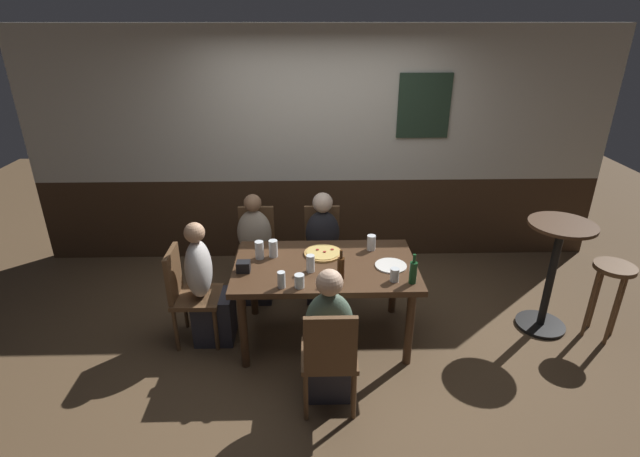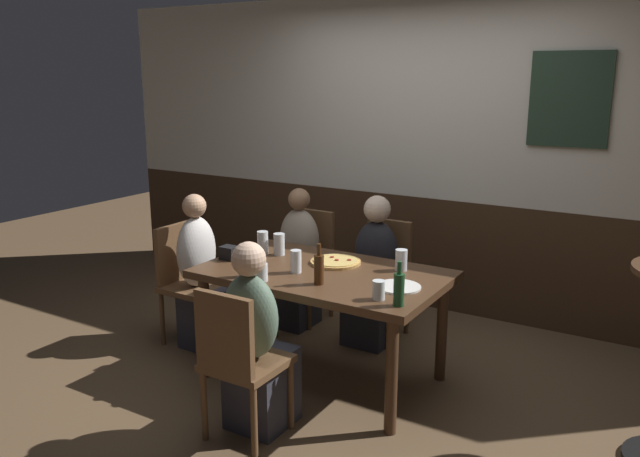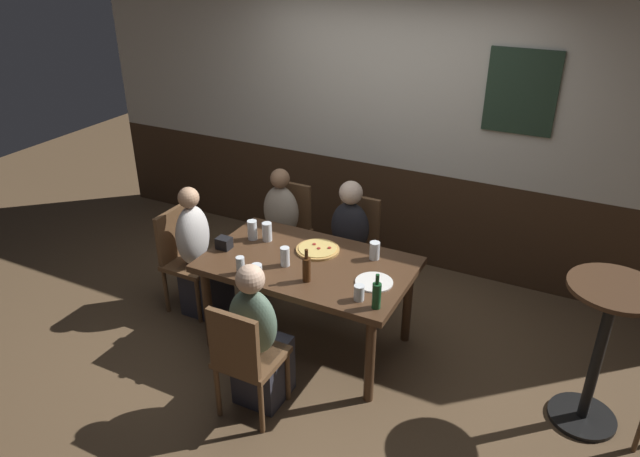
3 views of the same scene
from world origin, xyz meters
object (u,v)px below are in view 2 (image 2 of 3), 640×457
at_px(person_mid_far, 373,281).
at_px(person_head_west, 203,284).
at_px(dining_table, 323,283).
at_px(highball_clear, 401,262).
at_px(beer_bottle_green, 399,289).
at_px(pint_glass_amber, 244,268).
at_px(person_left_far, 296,268).
at_px(pint_glass_stout, 263,244).
at_px(condiment_caddy, 229,253).
at_px(beer_bottle_brown, 319,268).
at_px(plate_white_large, 398,287).
at_px(chair_mid_near, 238,357).
at_px(tumbler_water, 379,291).
at_px(pizza, 336,262).
at_px(beer_glass_half, 279,246).
at_px(beer_glass_tall, 261,273).
at_px(chair_mid_far, 383,272).
at_px(chair_left_far, 307,258).
at_px(chair_head_west, 186,277).
at_px(tumbler_short, 296,262).
at_px(person_mid_near, 257,352).

distance_m(person_mid_far, person_head_west, 1.25).
bearing_deg(dining_table, highball_clear, 32.20).
relative_size(dining_table, beer_bottle_green, 6.16).
xyz_separation_m(highball_clear, pint_glass_amber, (-0.77, -0.63, 0.00)).
bearing_deg(person_left_far, pint_glass_stout, -79.04).
bearing_deg(condiment_caddy, beer_bottle_brown, -9.28).
bearing_deg(plate_white_large, chair_mid_near, -123.64).
bearing_deg(pint_glass_amber, person_left_far, 106.84).
relative_size(dining_table, tumbler_water, 14.11).
bearing_deg(chair_mid_near, highball_clear, 69.76).
bearing_deg(chair_mid_near, person_head_west, 139.38).
distance_m(pizza, beer_glass_half, 0.44).
relative_size(dining_table, pint_glass_stout, 9.72).
height_order(beer_glass_tall, plate_white_large, beer_glass_tall).
relative_size(person_head_west, condiment_caddy, 10.28).
relative_size(tumbler_water, condiment_caddy, 0.99).
bearing_deg(chair_mid_far, beer_glass_half, -121.70).
distance_m(person_left_far, highball_clear, 1.24).
bearing_deg(pint_glass_amber, beer_glass_half, 100.39).
bearing_deg(tumbler_water, beer_glass_tall, -174.19).
distance_m(chair_mid_far, beer_bottle_green, 1.42).
bearing_deg(pint_glass_stout, chair_left_far, 98.61).
bearing_deg(beer_glass_tall, beer_bottle_brown, 21.46).
distance_m(chair_head_west, tumbler_short, 1.11).
bearing_deg(pizza, pint_glass_amber, -121.79).
distance_m(chair_left_far, beer_bottle_brown, 1.41).
height_order(person_head_west, pizza, person_head_west).
bearing_deg(chair_head_west, beer_glass_tall, -20.72).
distance_m(chair_left_far, condiment_caddy, 1.03).
height_order(chair_mid_far, chair_left_far, same).
relative_size(highball_clear, tumbler_short, 0.94).
height_order(chair_mid_near, condiment_caddy, chair_mid_near).
distance_m(person_head_west, beer_bottle_brown, 1.22).
bearing_deg(pizza, person_mid_near, -89.21).
relative_size(dining_table, condiment_caddy, 14.01).
distance_m(chair_mid_far, chair_head_west, 1.48).
distance_m(chair_mid_far, person_head_west, 1.35).
relative_size(chair_mid_far, beer_bottle_brown, 3.54).
relative_size(chair_head_west, beer_glass_half, 5.81).
distance_m(person_mid_near, beer_glass_half, 1.03).
height_order(chair_head_west, beer_glass_half, beer_glass_half).
distance_m(chair_left_far, highball_clear, 1.29).
relative_size(chair_mid_near, condiment_caddy, 8.00).
relative_size(beer_bottle_green, plate_white_large, 0.94).
bearing_deg(beer_bottle_brown, pint_glass_amber, -164.84).
bearing_deg(plate_white_large, pint_glass_stout, 171.10).
height_order(dining_table, person_left_far, person_left_far).
bearing_deg(person_head_west, beer_glass_tall, -24.44).
relative_size(dining_table, chair_head_west, 1.75).
bearing_deg(beer_bottle_green, person_left_far, 142.48).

